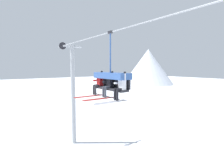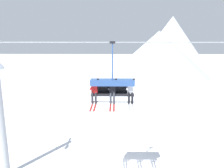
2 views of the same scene
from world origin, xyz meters
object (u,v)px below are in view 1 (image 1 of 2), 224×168
object	(u,v)px
lift_tower_near	(73,92)
skier_red	(98,83)
skier_white	(120,86)
chairlift_chair	(112,78)
skier_black	(108,84)

from	to	relation	value
lift_tower_near	skier_red	size ratio (longest dim) A/B	4.97
skier_red	skier_white	xyz separation A→B (m)	(1.91, 0.00, 0.00)
chairlift_chair	skier_red	world-z (taller)	chairlift_chair
chairlift_chair	skier_white	world-z (taller)	chairlift_chair
lift_tower_near	skier_black	world-z (taller)	lift_tower_near
chairlift_chair	skier_black	size ratio (longest dim) A/B	1.86
skier_red	skier_white	world-z (taller)	same
chairlift_chair	skier_black	world-z (taller)	chairlift_chair
lift_tower_near	skier_red	world-z (taller)	lift_tower_near
lift_tower_near	skier_black	xyz separation A→B (m)	(6.61, -0.92, 1.26)
chairlift_chair	skier_white	xyz separation A→B (m)	(0.96, -0.21, -0.29)
skier_red	skier_black	size ratio (longest dim) A/B	1.00
skier_white	skier_black	bearing A→B (deg)	180.00
skier_black	skier_white	bearing A→B (deg)	0.00
skier_red	skier_black	distance (m)	0.96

